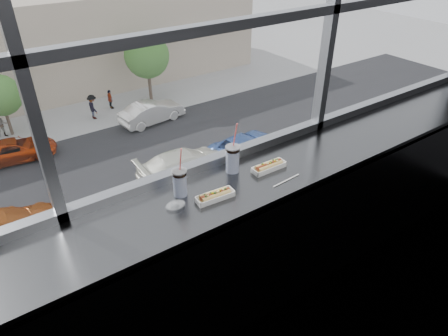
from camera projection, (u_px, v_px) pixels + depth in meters
wall_back_lower at (213, 226)px, 3.01m from camera, size 6.00×0.00×6.00m
counter at (236, 188)px, 2.54m from camera, size 6.00×0.55×0.06m
counter_fascia at (257, 270)px, 2.64m from camera, size 6.00×0.04×1.04m
hotdog_tray_left at (215, 196)px, 2.38m from camera, size 0.25×0.10×0.06m
hotdog_tray_right at (269, 166)px, 2.65m from camera, size 0.25×0.08×0.06m
soda_cup_left at (180, 182)px, 2.37m from camera, size 0.09×0.09×0.33m
soda_cup_right at (233, 158)px, 2.59m from camera, size 0.10×0.10×0.36m
loose_straw at (286, 180)px, 2.55m from camera, size 0.23×0.02×0.01m
wrapper at (176, 205)px, 2.32m from camera, size 0.11×0.08×0.03m
street_asphalt at (26, 191)px, 23.07m from camera, size 80.00×10.00×0.06m
far_sidewalk at (1, 137)px, 28.62m from camera, size 80.00×6.00×0.04m
car_far_b at (14, 147)px, 25.50m from camera, size 2.95×5.80×1.86m
car_near_d at (185, 160)px, 23.67m from camera, size 3.05×6.95×2.29m
car_far_c at (152, 109)px, 30.06m from camera, size 3.52×6.89×2.20m
car_near_c at (2, 224)px, 18.90m from camera, size 2.95×6.67×2.20m
car_near_e at (245, 142)px, 25.93m from camera, size 2.69×5.82×1.90m
pedestrian_b at (0, 123)px, 28.04m from camera, size 0.98×0.74×2.21m
pedestrian_d at (110, 98)px, 32.33m from camera, size 0.64×0.85×1.91m
pedestrian_c at (92, 105)px, 30.63m from camera, size 0.77×1.03×2.32m
tree_center at (0, 96)px, 27.37m from camera, size 2.86×2.86×4.47m
tree_right at (147, 56)px, 32.25m from camera, size 3.66×3.66×5.71m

